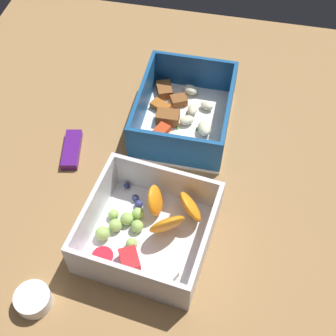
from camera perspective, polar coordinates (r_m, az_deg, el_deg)
name	(u,v)px	position (r cm, az deg, el deg)	size (l,w,h in cm)	color
table_surface	(166,177)	(68.81, -0.24, -1.09)	(80.00, 80.00, 2.00)	#9E7547
pasta_container	(183,114)	(72.77, 1.85, 6.70)	(17.60, 13.99, 6.65)	white
fruit_bowl	(149,229)	(60.40, -2.36, -7.56)	(17.11, 17.49, 6.25)	white
candy_bar	(72,149)	(71.45, -11.77, 2.26)	(7.00, 2.40, 1.20)	#51197A
paper_cup_liner	(33,300)	(59.83, -16.27, -15.31)	(4.38, 4.38, 2.04)	white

